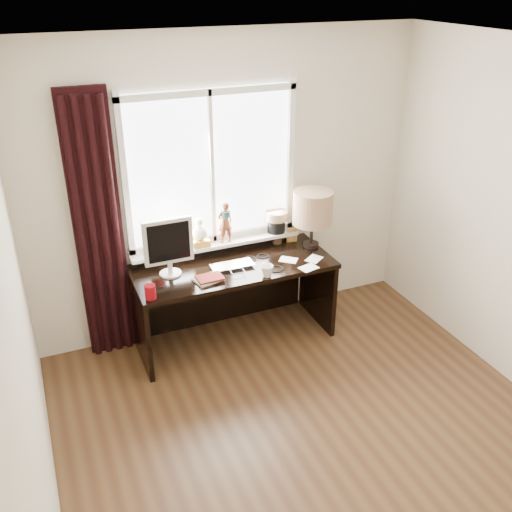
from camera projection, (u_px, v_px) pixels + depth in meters
name	position (u px, v px, depth m)	size (l,w,h in m)	color
floor	(335.00, 463.00, 3.85)	(3.50, 4.00, 0.00)	#50351D
ceiling	(369.00, 61.00, 2.68)	(3.50, 4.00, 0.00)	white
wall_back	(228.00, 188.00, 4.91)	(3.50, 2.60, 0.00)	beige
wall_left	(25.00, 374.00, 2.66)	(4.00, 2.60, 0.00)	beige
laptop	(233.00, 266.00, 4.77)	(0.37, 0.23, 0.03)	silver
mug	(267.00, 271.00, 4.62)	(0.11, 0.10, 0.11)	white
red_cup	(150.00, 292.00, 4.30)	(0.08, 0.08, 0.11)	#71040A
window	(215.00, 191.00, 4.82)	(1.52, 0.20, 1.40)	white
curtain	(99.00, 233.00, 4.52)	(0.38, 0.09, 2.25)	black
desk	(230.00, 285.00, 5.01)	(1.70, 0.70, 0.75)	black
monitor	(168.00, 244.00, 4.54)	(0.40, 0.18, 0.49)	beige
notebook_stack	(209.00, 279.00, 4.57)	(0.25, 0.20, 0.03)	beige
brush_holder	(277.00, 237.00, 5.18)	(0.09, 0.09, 0.25)	black
icon_frame	(292.00, 235.00, 5.19)	(0.10, 0.03, 0.13)	gold
table_lamp	(313.00, 208.00, 4.99)	(0.35, 0.35, 0.52)	black
loose_papers	(304.00, 262.00, 4.86)	(0.40, 0.36, 0.00)	white
desk_cables	(264.00, 262.00, 4.85)	(0.28, 0.41, 0.01)	black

